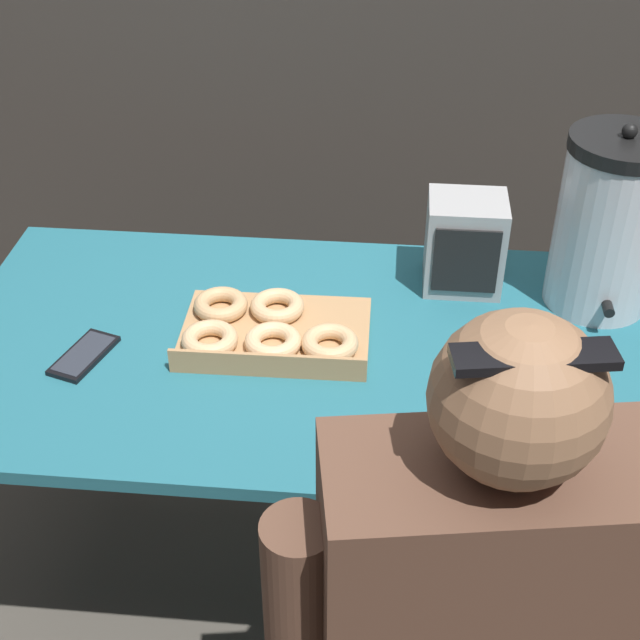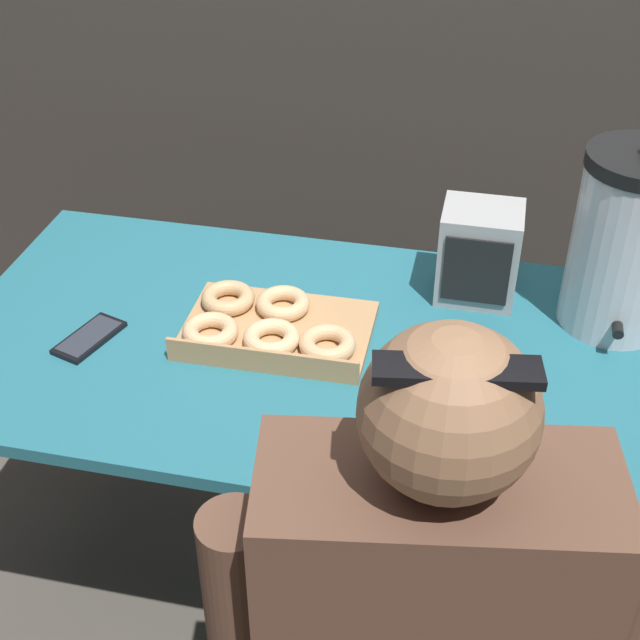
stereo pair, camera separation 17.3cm
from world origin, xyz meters
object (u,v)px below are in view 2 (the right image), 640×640
space_heater (479,253)px  donut_box (270,327)px  coffee_urn (627,242)px  cell_phone (89,338)px

space_heater → donut_box: bearing=-148.5°
coffee_urn → donut_box: bearing=-163.2°
donut_box → coffee_urn: size_ratio=0.97×
coffee_urn → cell_phone: bearing=-163.9°
cell_phone → coffee_urn: bearing=33.7°
coffee_urn → space_heater: bearing=172.6°
donut_box → space_heater: space_heater is taller
donut_box → cell_phone: 0.36m
cell_phone → space_heater: (0.74, 0.33, 0.10)m
donut_box → coffee_urn: bearing=16.0°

